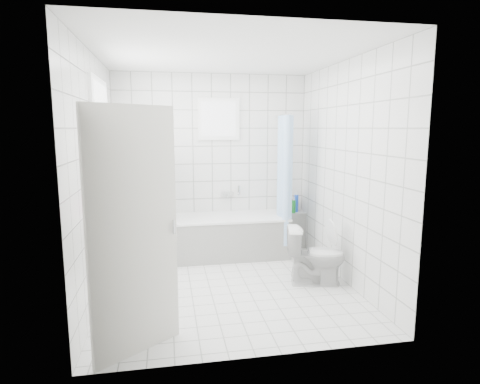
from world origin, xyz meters
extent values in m
plane|color=white|center=(0.00, 0.00, 0.00)|extent=(3.00, 3.00, 0.00)
plane|color=white|center=(0.00, 0.00, 2.60)|extent=(3.00, 3.00, 0.00)
cube|color=white|center=(0.00, 1.50, 1.30)|extent=(2.80, 0.02, 2.60)
cube|color=white|center=(0.00, -1.50, 1.30)|extent=(2.80, 0.02, 2.60)
cube|color=white|center=(-1.40, 0.00, 1.30)|extent=(0.02, 3.00, 2.60)
cube|color=white|center=(1.40, 0.00, 1.30)|extent=(0.02, 3.00, 2.60)
cube|color=white|center=(-1.35, 0.30, 1.60)|extent=(0.01, 0.90, 1.40)
cube|color=white|center=(0.10, 1.46, 1.95)|extent=(0.50, 0.01, 0.50)
cube|color=white|center=(-1.31, 0.30, 0.86)|extent=(0.18, 1.02, 0.08)
cube|color=silver|center=(-0.93, -1.24, 1.00)|extent=(0.66, 0.51, 2.00)
cube|color=white|center=(0.11, 1.12, 0.28)|extent=(1.77, 0.75, 0.55)
cube|color=white|center=(0.11, 1.12, 0.57)|extent=(1.79, 0.77, 0.03)
cube|color=white|center=(-0.85, 1.07, 0.75)|extent=(0.15, 0.85, 1.50)
cube|color=white|center=(1.23, 1.38, 0.28)|extent=(0.40, 0.24, 0.55)
imported|color=silver|center=(1.03, -0.11, 0.34)|extent=(0.74, 0.52, 0.68)
cylinder|color=silver|center=(0.95, 1.10, 2.00)|extent=(0.02, 0.80, 0.02)
cube|color=silver|center=(0.21, 1.46, 0.85)|extent=(0.18, 0.06, 0.06)
imported|color=pink|center=(-1.30, 0.61, 1.01)|extent=(0.13, 0.13, 0.21)
imported|color=white|center=(-1.30, 0.44, 1.05)|extent=(0.12, 0.12, 0.29)
imported|color=#31D8DE|center=(-1.30, 0.13, 0.98)|extent=(0.11, 0.11, 0.17)
imported|color=#FF63BE|center=(-1.30, -0.04, 1.03)|extent=(0.15, 0.15, 0.27)
imported|color=white|center=(-1.30, 0.29, 0.99)|extent=(0.20, 0.20, 0.18)
cylinder|color=blue|center=(1.27, 1.38, 0.68)|extent=(0.06, 0.06, 0.26)
cylinder|color=#16872B|center=(1.21, 1.31, 0.65)|extent=(0.06, 0.06, 0.20)
cylinder|color=red|center=(1.20, 1.41, 0.65)|extent=(0.06, 0.06, 0.20)
camera|label=1|loc=(-0.66, -4.40, 1.82)|focal=30.00mm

